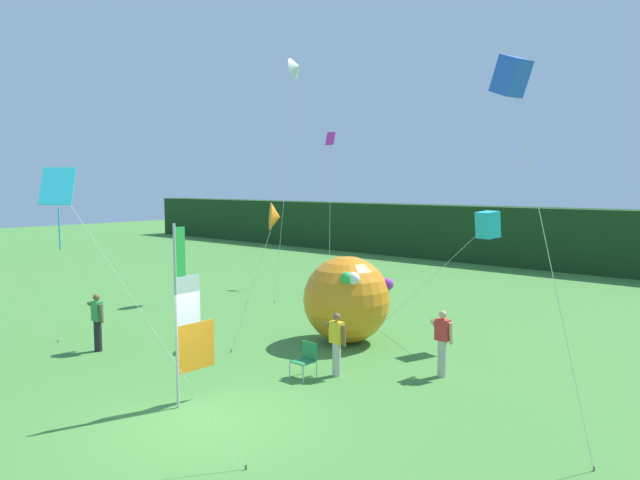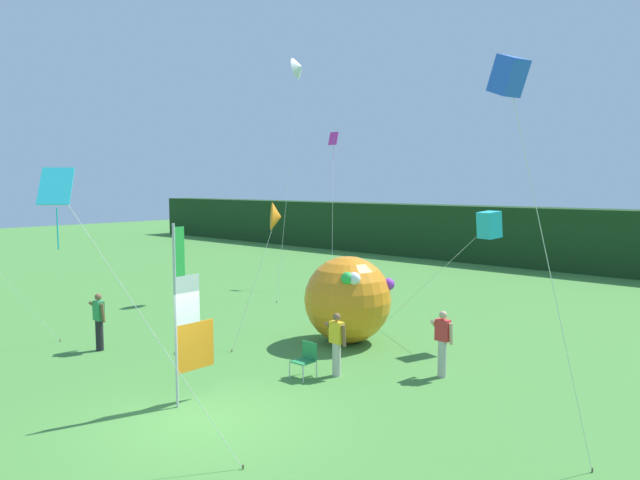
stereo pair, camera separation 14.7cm
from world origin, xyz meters
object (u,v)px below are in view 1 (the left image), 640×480
Objects in this scene: person_mid_field at (97,321)px; person_far_left at (442,341)px; kite_cyan_diamond_1 at (68,204)px; kite_magenta_diamond_5 at (330,151)px; kite_blue_box_3 at (512,79)px; inflatable_balloon at (347,299)px; kite_cyan_box_2 at (488,225)px; folding_chair at (306,358)px; kite_orange_delta_0 at (275,217)px; kite_white_delta_6 at (296,68)px; person_near_banner at (337,342)px; banner_flag at (188,318)px.

person_far_left is at bearing 28.23° from person_mid_field.
kite_magenta_diamond_5 reaches higher than kite_cyan_diamond_1.
kite_blue_box_3 is (11.87, 0.99, 5.63)m from person_mid_field.
kite_blue_box_3 is at bearing 4.74° from person_mid_field.
inflatable_balloon is 4.80m from kite_cyan_box_2.
kite_blue_box_3 is at bearing -40.90° from kite_magenta_diamond_5.
kite_blue_box_3 is at bearing -13.07° from folding_chair.
kite_orange_delta_0 reaches higher than person_far_left.
person_mid_field is 14.87m from kite_magenta_diamond_5.
person_far_left is at bearing -29.12° from kite_white_delta_6.
kite_orange_delta_0 is at bearing -147.35° from inflatable_balloon.
folding_chair is at bearing 91.98° from kite_cyan_diamond_1.
inflatable_balloon is 9.87m from kite_blue_box_3.
kite_cyan_box_2 is at bearing 44.95° from person_mid_field.
folding_chair is 0.13× the size of kite_blue_box_3.
person_far_left is 0.23× the size of kite_magenta_diamond_5.
kite_orange_delta_0 is at bearing 158.74° from person_near_banner.
kite_orange_delta_0 is (-2.45, 5.06, 1.93)m from banner_flag.
inflatable_balloon reaches higher than person_far_left.
kite_orange_delta_0 is 8.76m from kite_cyan_diamond_1.
folding_chair is 0.17× the size of kite_cyan_diamond_1.
kite_blue_box_3 reaches higher than kite_cyan_box_2.
person_far_left is 4.47m from kite_cyan_box_2.
folding_chair is 0.08× the size of kite_white_delta_6.
kite_orange_delta_0 is at bearing 115.79° from banner_flag.
kite_blue_box_3 is 17.47m from kite_white_delta_6.
person_mid_field is 0.23× the size of kite_magenta_diamond_5.
person_near_banner is 2.67m from person_far_left.
kite_white_delta_6 reaches higher than kite_blue_box_3.
kite_cyan_diamond_1 is 17.62m from kite_white_delta_6.
person_far_left is at bearing -13.38° from inflatable_balloon.
kite_blue_box_3 is (5.53, 4.67, 2.00)m from kite_cyan_diamond_1.
banner_flag is 0.99× the size of kite_cyan_box_2.
person_near_banner is 7.57m from kite_cyan_diamond_1.
inflatable_balloon is at bearing 166.62° from person_far_left.
kite_orange_delta_0 reaches higher than person_mid_field.
person_far_left is 0.42× the size of kite_cyan_box_2.
kite_magenta_diamond_5 is (-14.48, 12.55, -0.04)m from kite_blue_box_3.
kite_magenta_diamond_5 is at bearing 117.49° from kite_cyan_diamond_1.
kite_magenta_diamond_5 is (-8.01, 14.23, 4.57)m from banner_flag.
inflatable_balloon is (-1.80, 2.64, 0.48)m from person_near_banner.
person_near_banner is at bearing -55.72° from inflatable_balloon.
person_far_left reaches higher than person_mid_field.
inflatable_balloon is 3.60m from folding_chair.
person_near_banner is 0.87m from folding_chair.
inflatable_balloon reaches higher than person_near_banner.
kite_blue_box_3 reaches higher than person_far_left.
kite_orange_delta_0 is at bearing 147.27° from folding_chair.
kite_cyan_diamond_1 reaches higher than banner_flag.
kite_cyan_box_2 is at bearing 72.66° from banner_flag.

